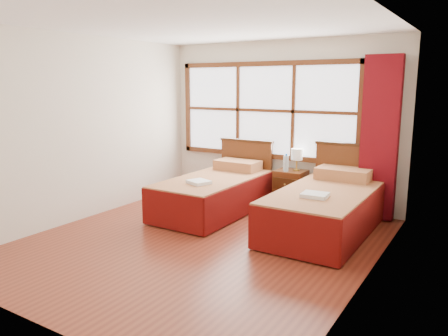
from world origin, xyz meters
The scene contains 15 objects.
floor centered at (0.00, 0.00, 0.00)m, with size 4.50×4.50×0.00m, color brown.
ceiling centered at (0.00, 0.00, 2.60)m, with size 4.50×4.50×0.00m, color white.
wall_back centered at (0.00, 2.25, 1.30)m, with size 4.00×4.00×0.00m, color silver.
wall_left centered at (-2.00, 0.00, 1.30)m, with size 4.50×4.50×0.00m, color silver.
wall_right centered at (2.00, 0.00, 1.30)m, with size 4.50×4.50×0.00m, color silver.
window centered at (-0.25, 2.21, 1.50)m, with size 3.16×0.06×1.56m.
curtain centered at (1.60, 2.11, 1.17)m, with size 0.50×0.16×2.30m, color maroon.
bed_left centered at (-0.55, 1.20, 0.31)m, with size 1.04×2.06×1.01m.
bed_right centered at (1.18, 1.20, 0.33)m, with size 1.10×2.13×1.07m.
nightstand centered at (0.33, 1.99, 0.30)m, with size 0.45×0.45×0.60m.
towels_left centered at (-0.51, 0.70, 0.56)m, with size 0.36×0.34×0.05m.
towels_right centered at (1.18, 0.74, 0.60)m, with size 0.32×0.29×0.05m.
lamp centered at (0.39, 2.05, 0.84)m, with size 0.18×0.18×0.34m.
bottle_near centered at (0.24, 1.96, 0.71)m, with size 0.07×0.07×0.25m.
bottle_far centered at (0.29, 1.89, 0.73)m, with size 0.07×0.07×0.28m.
Camera 1 is at (2.96, -4.21, 1.92)m, focal length 35.00 mm.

